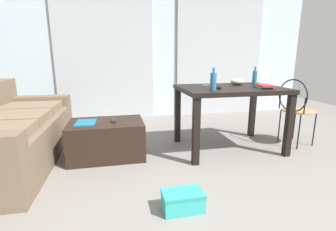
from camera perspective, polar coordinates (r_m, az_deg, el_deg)
name	(u,v)px	position (r m, az deg, el deg)	size (l,w,h in m)	color
ground_plane	(200,155)	(3.02, 7.37, -8.86)	(8.31, 8.31, 0.00)	gray
wall_back	(164,46)	(4.85, -0.90, 15.63)	(5.69, 0.10, 2.65)	silver
curtains	(165,56)	(4.77, -0.69, 13.43)	(3.89, 0.03, 2.28)	#B2B7BC
couch	(6,135)	(3.18, -33.17, -3.71)	(0.95, 2.04, 0.84)	brown
coffee_table	(107,139)	(2.96, -13.83, -5.31)	(0.83, 0.57, 0.42)	black
craft_table	(230,96)	(3.13, 14.04, 4.42)	(1.22, 0.88, 0.78)	black
wire_chair	(296,105)	(3.57, 27.21, 2.15)	(0.42, 0.45, 0.87)	#B7844C
bottle_near	(255,77)	(3.58, 19.26, 8.36)	(0.06, 0.06, 0.23)	teal
bottle_far	(213,81)	(2.73, 10.35, 7.73)	(0.07, 0.07, 0.25)	teal
bowl	(238,81)	(3.38, 15.65, 7.54)	(0.18, 0.18, 0.09)	beige
book_stack	(264,86)	(3.12, 21.16, 6.28)	(0.21, 0.27, 0.04)	#2D7F56
tv_remote_on_table	(218,87)	(2.95, 11.48, 6.35)	(0.05, 0.19, 0.02)	black
scissors	(208,85)	(3.27, 9.09, 6.97)	(0.11, 0.05, 0.00)	#9EA0A5
tv_remote_primary	(113,120)	(2.90, -12.39, -1.02)	(0.04, 0.19, 0.03)	#232326
magazine	(86,123)	(2.88, -18.32, -1.60)	(0.21, 0.27, 0.02)	#1E668C
shoebox	(183,201)	(1.98, 3.41, -18.97)	(0.31, 0.19, 0.15)	#33B2AD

